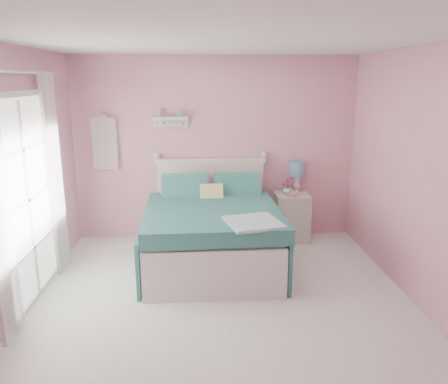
{
  "coord_description": "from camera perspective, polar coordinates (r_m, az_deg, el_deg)",
  "views": [
    {
      "loc": [
        -0.19,
        -3.95,
        2.26
      ],
      "look_at": [
        0.07,
        1.2,
        0.93
      ],
      "focal_mm": 35.0,
      "sensor_mm": 36.0,
      "label": 1
    }
  ],
  "objects": [
    {
      "name": "floor",
      "position": [
        4.56,
        -0.12,
        -15.31
      ],
      "size": [
        4.5,
        4.5,
        0.0
      ],
      "primitive_type": "plane",
      "color": "silver",
      "rests_on": "ground"
    },
    {
      "name": "nightstand",
      "position": [
        6.38,
        8.81,
        -3.23
      ],
      "size": [
        0.47,
        0.47,
        0.68
      ],
      "color": "beige",
      "rests_on": "floor"
    },
    {
      "name": "teacup",
      "position": [
        6.16,
        8.93,
        -0.18
      ],
      "size": [
        0.14,
        0.14,
        0.09
      ],
      "primitive_type": "imported",
      "rotation": [
        0.0,
        0.0,
        0.28
      ],
      "color": "pink",
      "rests_on": "nightstand"
    },
    {
      "name": "roses",
      "position": [
        6.21,
        8.28,
        1.27
      ],
      "size": [
        0.14,
        0.11,
        0.12
      ],
      "color": "#C5437B",
      "rests_on": "vase"
    },
    {
      "name": "french_door",
      "position": [
        4.85,
        -24.31,
        -1.05
      ],
      "size": [
        0.04,
        1.32,
        2.16
      ],
      "color": "silver",
      "rests_on": "floor"
    },
    {
      "name": "vase",
      "position": [
        6.24,
        8.25,
        0.29
      ],
      "size": [
        0.16,
        0.16,
        0.14
      ],
      "primitive_type": "imported",
      "rotation": [
        0.0,
        0.0,
        -0.28
      ],
      "color": "white",
      "rests_on": "nightstand"
    },
    {
      "name": "wall_shelf",
      "position": [
        6.18,
        -7.04,
        9.44
      ],
      "size": [
        0.5,
        0.15,
        0.25
      ],
      "color": "silver",
      "rests_on": "room_shell"
    },
    {
      "name": "hanging_dress",
      "position": [
        6.34,
        -15.34,
        6.12
      ],
      "size": [
        0.34,
        0.03,
        0.72
      ],
      "primitive_type": "cube",
      "color": "white",
      "rests_on": "room_shell"
    },
    {
      "name": "room_shell",
      "position": [
        4.02,
        -0.13,
        4.71
      ],
      "size": [
        4.5,
        4.5,
        4.5
      ],
      "color": "pink",
      "rests_on": "floor"
    },
    {
      "name": "curtain_far",
      "position": [
        5.49,
        -21.21,
        2.09
      ],
      "size": [
        0.04,
        0.4,
        2.32
      ],
      "primitive_type": "cube",
      "color": "white",
      "rests_on": "floor"
    },
    {
      "name": "bed",
      "position": [
        5.51,
        -1.53,
        -5.29
      ],
      "size": [
        1.66,
        2.06,
        1.18
      ],
      "rotation": [
        0.0,
        0.0,
        0.04
      ],
      "color": "silver",
      "rests_on": "floor"
    },
    {
      "name": "table_lamp",
      "position": [
        6.3,
        9.49,
        2.7
      ],
      "size": [
        0.23,
        0.23,
        0.46
      ],
      "color": "white",
      "rests_on": "nightstand"
    }
  ]
}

